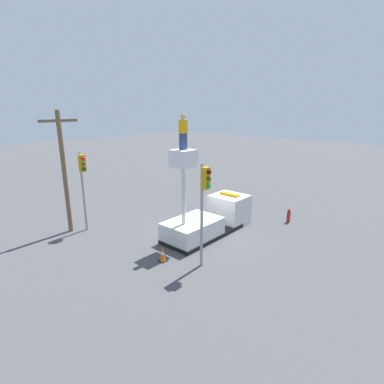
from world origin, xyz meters
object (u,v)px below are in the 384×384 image
fire_hydrant (289,216)px  traffic_cone_rear (163,254)px  worker (183,132)px  traffic_light_pole (204,196)px  bucket_truck (209,218)px  traffic_light_across (83,176)px  utility_pole (64,168)px

fire_hydrant → traffic_cone_rear: fire_hydrant is taller
worker → traffic_light_pole: bearing=-115.8°
bucket_truck → traffic_light_across: 8.01m
fire_hydrant → traffic_cone_rear: 9.54m
bucket_truck → traffic_light_across: bucket_truck is taller
traffic_light_pole → traffic_cone_rear: size_ratio=6.50×
traffic_light_across → fire_hydrant: traffic_light_across is taller
traffic_cone_rear → bucket_truck: bearing=7.0°
bucket_truck → fire_hydrant: bucket_truck is taller
bucket_truck → fire_hydrant: size_ratio=6.67×
traffic_light_across → traffic_cone_rear: (0.43, -6.41, -3.12)m
traffic_light_across → traffic_cone_rear: size_ratio=6.34×
traffic_light_pole → fire_hydrant: (8.27, -0.53, -3.11)m
bucket_truck → worker: worker is taller
worker → fire_hydrant: 9.60m
bucket_truck → traffic_light_pole: (-3.41, -2.39, 2.66)m
worker → traffic_cone_rear: worker is taller
traffic_cone_rear → utility_pole: utility_pole is taller
bucket_truck → traffic_cone_rear: bucket_truck is taller
traffic_light_across → utility_pole: utility_pole is taller
worker → traffic_light_pole: 3.74m
worker → traffic_cone_rear: bearing=-165.8°
worker → fire_hydrant: size_ratio=1.85×
traffic_light_across → fire_hydrant: (9.67, -8.79, -3.02)m
traffic_cone_rear → fire_hydrant: bearing=-14.5°
worker → utility_pole: bearing=116.7°
traffic_light_pole → traffic_light_across: 8.38m
traffic_light_across → utility_pole: bearing=136.7°
fire_hydrant → traffic_cone_rear: size_ratio=1.22×
traffic_light_pole → fire_hydrant: bearing=-3.7°
traffic_light_across → fire_hydrant: size_ratio=5.20×
bucket_truck → traffic_light_pole: 4.94m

